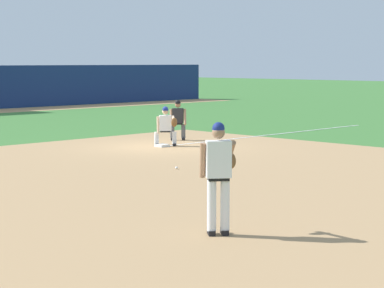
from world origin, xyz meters
TOP-DOWN VIEW (x-y plane):
  - ground_plane at (0.00, 0.00)m, footprint 160.00×160.00m
  - infield_dirt_patch at (-4.02, -5.01)m, footprint 18.00×18.00m
  - foul_line_stripe at (5.97, 0.00)m, footprint 11.94×0.10m
  - first_base_bag at (0.00, 0.00)m, footprint 0.38×0.38m
  - baseball at (-3.28, -4.10)m, footprint 0.07×0.07m
  - pitcher at (-8.01, -10.00)m, footprint 0.85×0.54m
  - first_baseman at (0.21, 0.02)m, footprint 0.71×1.09m
  - umpire at (1.83, 1.13)m, footprint 0.68×0.66m

SIDE VIEW (x-z plane):
  - ground_plane at x=0.00m, z-range 0.00..0.00m
  - infield_dirt_patch at x=-4.02m, z-range 0.00..0.01m
  - foul_line_stripe at x=5.97m, z-range 0.01..0.01m
  - baseball at x=-3.28m, z-range 0.00..0.07m
  - first_base_bag at x=0.00m, z-range 0.00..0.09m
  - first_baseman at x=0.21m, z-range 0.06..1.40m
  - umpire at x=1.83m, z-range 0.06..1.52m
  - pitcher at x=-8.01m, z-range 0.13..1.99m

